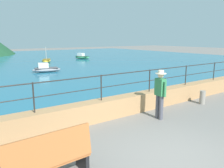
# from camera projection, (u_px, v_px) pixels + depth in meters

# --- Properties ---
(ground_plane) EXTENTS (120.00, 120.00, 0.00)m
(ground_plane) POSITION_uv_depth(u_px,v_px,m) (172.00, 158.00, 5.40)
(ground_plane) COLOR slate
(promenade_wall) EXTENTS (20.00, 0.56, 0.70)m
(promenade_wall) POSITION_uv_depth(u_px,v_px,m) (101.00, 110.00, 7.90)
(promenade_wall) COLOR tan
(promenade_wall) RESTS_ON ground
(railing) EXTENTS (18.44, 0.04, 0.90)m
(railing) POSITION_uv_depth(u_px,v_px,m) (101.00, 82.00, 7.71)
(railing) COLOR #282623
(railing) RESTS_ON promenade_wall
(bench_main) EXTENTS (1.73, 0.64, 1.13)m
(bench_main) POSITION_uv_depth(u_px,v_px,m) (48.00, 160.00, 4.27)
(bench_main) COLOR #B76633
(bench_main) RESTS_ON ground
(person_walking) EXTENTS (0.38, 0.57, 1.75)m
(person_walking) POSITION_uv_depth(u_px,v_px,m) (160.00, 92.00, 7.84)
(person_walking) COLOR #4C4C56
(person_walking) RESTS_ON ground
(bollard) EXTENTS (0.24, 0.24, 0.59)m
(bollard) POSITION_uv_depth(u_px,v_px,m) (202.00, 97.00, 9.77)
(bollard) COLOR gray
(bollard) RESTS_ON ground
(boat_0) EXTENTS (1.80, 2.46, 1.78)m
(boat_0) POSITION_uv_depth(u_px,v_px,m) (46.00, 61.00, 25.98)
(boat_0) COLOR gold
(boat_0) RESTS_ON lake_water
(boat_1) EXTENTS (2.43, 1.34, 0.76)m
(boat_1) POSITION_uv_depth(u_px,v_px,m) (46.00, 69.00, 18.60)
(boat_1) COLOR gray
(boat_1) RESTS_ON lake_water
(boat_2) EXTENTS (1.75, 2.47, 0.76)m
(boat_2) POSITION_uv_depth(u_px,v_px,m) (82.00, 57.00, 30.39)
(boat_2) COLOR #338C59
(boat_2) RESTS_ON lake_water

